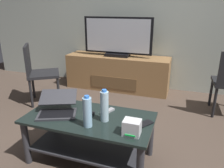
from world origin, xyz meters
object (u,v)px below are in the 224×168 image
Objects in this scene: side_chair at (38,71)px; soundbar_remote at (89,116)px; television at (117,38)px; water_bottle_near at (104,106)px; media_cabinet at (118,72)px; water_bottle_far at (87,112)px; laptop at (58,107)px; tv_remote at (107,111)px; router_box at (132,127)px; cell_phone at (145,124)px; coffee_table at (90,130)px.

side_chair is 1.61m from soundbar_remote.
television is 4.03× the size of water_bottle_near.
television reaches higher than media_cabinet.
water_bottle_far is at bearing -79.12° from television.
tv_remote is (0.44, 0.15, -0.05)m from laptop.
television is 8.68× the size of router_box.
side_chair is at bearing -173.78° from cell_phone.
router_box is 0.84× the size of soundbar_remote.
tv_remote is at bearing 18.73° from laptop.
soundbar_remote is (-0.43, 0.15, -0.05)m from router_box.
coffee_table is 1.62m from side_chair.
soundbar_remote is (0.34, -1.90, -0.44)m from television.
side_chair is at bearing 142.45° from coffee_table.
water_bottle_near is 1.80× the size of soundbar_remote.
tv_remote is at bearing 46.89° from soundbar_remote.
side_chair is 3.04× the size of water_bottle_near.
side_chair is (-0.94, -0.92, -0.40)m from television.
coffee_table is at bearing 160.24° from router_box.
side_chair is (-0.94, -0.94, 0.20)m from media_cabinet.
coffee_table is 0.32m from water_bottle_far.
water_bottle_near is (0.49, -1.92, -0.31)m from television.
router_box is at bearing -21.15° from soundbar_remote.
soundbar_remote is at bearing -79.86° from television.
water_bottle_far is 0.20m from soundbar_remote.
side_chair is 6.54× the size of router_box.
media_cabinet reaches higher than router_box.
side_chair reaches higher than coffee_table.
water_bottle_near is at bearing -34.92° from side_chair.
water_bottle_far is (0.06, -0.15, 0.27)m from coffee_table.
water_bottle_near is at bearing -75.60° from television.
side_chair reaches higher than laptop.
television is at bearing 44.41° from side_chair.
media_cabinet reaches higher than cell_phone.
water_bottle_far is 1.95× the size of cell_phone.
water_bottle_far is (0.37, -0.14, 0.07)m from laptop.
water_bottle_far is (-0.10, -0.13, -0.01)m from water_bottle_near.
cell_phone is 0.39m from tv_remote.
media_cabinet is 2.07m from cell_phone.
cell_phone is (0.35, 0.05, -0.13)m from water_bottle_near.
cell_phone is (0.07, 0.19, -0.06)m from router_box.
water_bottle_near is at bearing -56.61° from tv_remote.
laptop is at bearing -177.10° from coffee_table.
water_bottle_far is (0.39, -2.05, -0.32)m from television.
soundbar_remote is (-0.05, 0.15, -0.12)m from water_bottle_far.
side_chair is at bearing 170.97° from tv_remote.
router_box reaches higher than cell_phone.
water_bottle_near reaches higher than coffee_table.
router_box is (0.77, -2.07, 0.22)m from media_cabinet.
television is (0.00, -0.02, 0.60)m from media_cabinet.
water_bottle_far is at bearing -71.82° from soundbar_remote.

